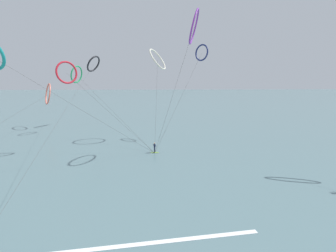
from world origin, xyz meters
TOP-DOWN VIEW (x-y plane):
  - sea_water at (0.00, 107.02)m, footprint 400.00×200.00m
  - surfer_lime at (-1.73, 33.67)m, footprint 1.40×0.64m
  - kite_navy at (7.30, 44.53)m, footprint 10.34×12.37m
  - kite_charcoal at (-16.70, 59.07)m, footprint 4.17×51.84m
  - kite_ivory at (-1.13, 43.67)m, footprint 4.37×12.73m
  - kite_emerald at (-18.34, 50.45)m, footprint 17.79×18.75m
  - kite_violet at (4.23, 32.93)m, footprint 7.19×5.38m
  - kite_coral at (-26.80, 55.61)m, footprint 3.64×50.10m
  - kite_crimson at (-15.35, 34.99)m, footprint 15.19×3.04m
  - wave_crest_mid at (-2.17, 9.84)m, footprint 18.03×3.05m

SIDE VIEW (x-z plane):
  - sea_water at x=0.00m, z-range 0.00..0.08m
  - wave_crest_mid at x=-2.17m, z-range 0.00..0.12m
  - surfer_lime at x=-1.73m, z-range -0.03..1.67m
  - kite_coral at x=-26.80m, z-range 2.74..13.27m
  - kite_emerald at x=-18.34m, z-range 5.30..19.69m
  - kite_crimson at x=-15.35m, z-range 5.53..20.21m
  - kite_charcoal at x=-16.70m, z-range 6.48..23.47m
  - kite_ivory at x=-1.13m, z-range 6.66..24.03m
  - kite_navy at x=7.30m, z-range 7.48..25.75m
  - kite_violet at x=4.23m, z-range 8.46..30.52m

